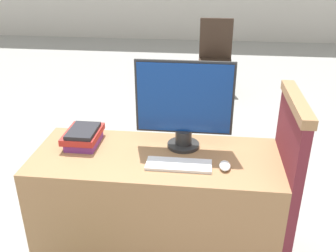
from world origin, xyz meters
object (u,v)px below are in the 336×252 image
(mouse, at_px, (225,166))
(keyboard, at_px, (179,165))
(monitor, at_px, (184,105))
(far_chair, at_px, (215,54))
(book_stack, at_px, (83,136))

(mouse, bearing_deg, keyboard, -178.55)
(monitor, xyz_separation_m, far_chair, (0.21, 3.02, -0.47))
(book_stack, bearing_deg, mouse, -12.53)
(far_chair, bearing_deg, book_stack, -88.48)
(keyboard, xyz_separation_m, book_stack, (-0.59, 0.19, 0.04))
(far_chair, bearing_deg, keyboard, -77.45)
(keyboard, distance_m, mouse, 0.25)
(monitor, bearing_deg, far_chair, 86.07)
(monitor, relative_size, book_stack, 2.06)
(mouse, distance_m, far_chair, 3.25)
(monitor, relative_size, mouse, 5.39)
(monitor, distance_m, mouse, 0.41)
(monitor, height_order, mouse, monitor)
(mouse, bearing_deg, far_chair, 90.59)
(monitor, height_order, book_stack, monitor)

